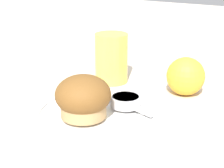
# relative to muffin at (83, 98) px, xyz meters

# --- Properties ---
(ground_plane) EXTENTS (3.00, 3.00, 0.00)m
(ground_plane) POSITION_rel_muffin_xyz_m (0.00, 0.03, -0.05)
(ground_plane) COLOR beige
(plate) EXTENTS (0.22, 0.22, 0.02)m
(plate) POSITION_rel_muffin_xyz_m (0.01, 0.03, -0.04)
(plate) COLOR white
(plate) RESTS_ON ground_plane
(muffin) EXTENTS (0.10, 0.10, 0.07)m
(muffin) POSITION_rel_muffin_xyz_m (0.00, 0.00, 0.00)
(muffin) COLOR tan
(muffin) RESTS_ON plate
(cream_ramekin) EXTENTS (0.06, 0.06, 0.02)m
(cream_ramekin) POSITION_rel_muffin_xyz_m (0.04, 0.07, -0.02)
(cream_ramekin) COLOR silver
(cream_ramekin) RESTS_ON plate
(berry_pair) EXTENTS (0.03, 0.01, 0.01)m
(berry_pair) POSITION_rel_muffin_xyz_m (-0.01, 0.06, -0.03)
(berry_pair) COLOR #4C194C
(berry_pair) RESTS_ON plate
(butter_knife) EXTENTS (0.19, 0.07, 0.00)m
(butter_knife) POSITION_rel_muffin_xyz_m (0.02, 0.09, -0.03)
(butter_knife) COLOR silver
(butter_knife) RESTS_ON plate
(orange_fruit) EXTENTS (0.08, 0.08, 0.08)m
(orange_fruit) POSITION_rel_muffin_xyz_m (0.11, 0.23, -0.01)
(orange_fruit) COLOR #F4A82D
(orange_fruit) RESTS_ON ground_plane
(juice_glass) EXTENTS (0.07, 0.07, 0.11)m
(juice_glass) POSITION_rel_muffin_xyz_m (-0.07, 0.23, 0.00)
(juice_glass) COLOR #EAD14C
(juice_glass) RESTS_ON ground_plane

